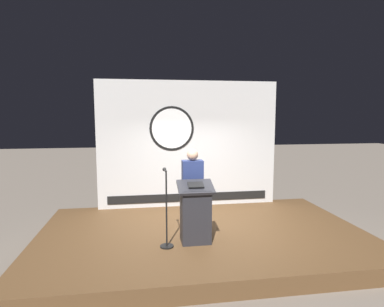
{
  "coord_description": "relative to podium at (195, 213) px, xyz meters",
  "views": [
    {
      "loc": [
        -1.18,
        -6.09,
        2.61
      ],
      "look_at": [
        -0.23,
        -0.13,
        1.87
      ],
      "focal_mm": 30.21,
      "sensor_mm": 36.0,
      "label": 1
    }
  ],
  "objects": [
    {
      "name": "ground_plane",
      "position": [
        0.23,
        0.53,
        -0.83
      ],
      "size": [
        40.0,
        40.0,
        0.0
      ],
      "primitive_type": "plane",
      "color": "#6B6056"
    },
    {
      "name": "stage_platform",
      "position": [
        0.23,
        0.53,
        -0.68
      ],
      "size": [
        6.4,
        4.0,
        0.3
      ],
      "primitive_type": "cube",
      "color": "brown",
      "rests_on": "ground"
    },
    {
      "name": "banner_display",
      "position": [
        0.22,
        2.38,
        1.02
      ],
      "size": [
        4.48,
        0.12,
        3.13
      ],
      "color": "silver",
      "rests_on": "stage_platform"
    },
    {
      "name": "podium",
      "position": [
        0.0,
        0.0,
        0.0
      ],
      "size": [
        0.64,
        0.49,
        1.11
      ],
      "color": "#26262B",
      "rests_on": "stage_platform"
    },
    {
      "name": "speaker_person",
      "position": [
        0.02,
        0.48,
        0.31
      ],
      "size": [
        0.4,
        0.26,
        1.65
      ],
      "color": "black",
      "rests_on": "stage_platform"
    },
    {
      "name": "microphone_stand",
      "position": [
        -0.53,
        -0.09,
        -0.06
      ],
      "size": [
        0.24,
        0.57,
        1.36
      ],
      "color": "black",
      "rests_on": "stage_platform"
    }
  ]
}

